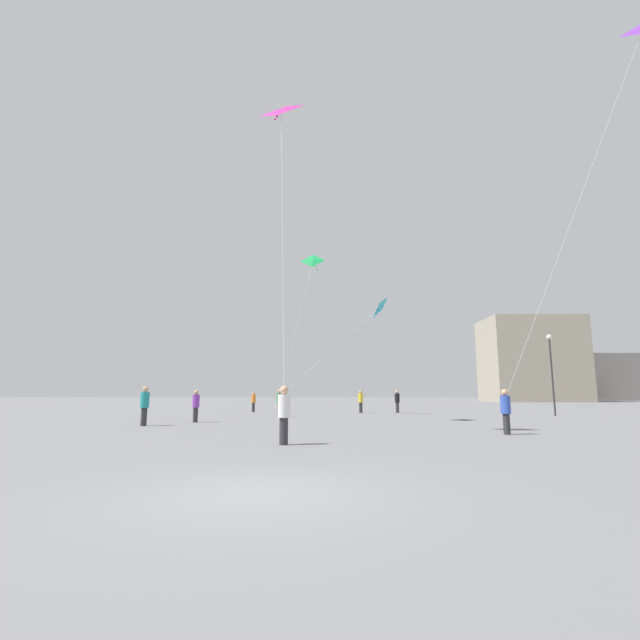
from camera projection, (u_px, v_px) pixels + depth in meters
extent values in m
plane|color=slate|center=(256.00, 494.00, 7.06)|extent=(300.00, 300.00, 0.00)
cylinder|color=#2D2D33|center=(195.00, 415.00, 24.27)|extent=(0.26, 0.26, 0.78)
cylinder|color=purple|center=(196.00, 401.00, 24.38)|extent=(0.37, 0.37, 0.68)
sphere|color=tan|center=(196.00, 392.00, 24.46)|extent=(0.26, 0.26, 0.26)
cylinder|color=#2D2D33|center=(507.00, 424.00, 17.20)|extent=(0.25, 0.25, 0.77)
cylinder|color=#3351B7|center=(505.00, 405.00, 17.32)|extent=(0.37, 0.37, 0.67)
sphere|color=tan|center=(505.00, 392.00, 17.39)|extent=(0.25, 0.25, 0.25)
cylinder|color=#2D2D33|center=(253.00, 407.00, 37.21)|extent=(0.24, 0.24, 0.75)
cylinder|color=orange|center=(254.00, 399.00, 37.32)|extent=(0.36, 0.36, 0.65)
sphere|color=tan|center=(254.00, 393.00, 37.39)|extent=(0.24, 0.24, 0.24)
cylinder|color=#2D2D33|center=(361.00, 408.00, 35.65)|extent=(0.26, 0.26, 0.81)
cylinder|color=yellow|center=(361.00, 398.00, 35.77)|extent=(0.39, 0.39, 0.70)
sphere|color=tan|center=(361.00, 392.00, 35.84)|extent=(0.26, 0.26, 0.26)
cylinder|color=#2D2D33|center=(279.00, 410.00, 30.55)|extent=(0.26, 0.26, 0.81)
cylinder|color=#388C47|center=(279.00, 399.00, 30.67)|extent=(0.39, 0.39, 0.70)
sphere|color=tan|center=(279.00, 391.00, 30.75)|extent=(0.26, 0.26, 0.26)
cylinder|color=#2D2D33|center=(284.00, 431.00, 13.83)|extent=(0.26, 0.26, 0.81)
cylinder|color=white|center=(284.00, 406.00, 13.94)|extent=(0.39, 0.39, 0.70)
sphere|color=tan|center=(284.00, 390.00, 14.02)|extent=(0.26, 0.26, 0.26)
cylinder|color=#2D2D33|center=(397.00, 408.00, 35.84)|extent=(0.26, 0.26, 0.81)
cylinder|color=black|center=(397.00, 398.00, 35.96)|extent=(0.39, 0.39, 0.70)
sphere|color=tan|center=(397.00, 392.00, 36.04)|extent=(0.26, 0.26, 0.26)
cylinder|color=#2D2D33|center=(144.00, 417.00, 21.70)|extent=(0.28, 0.28, 0.85)
cylinder|color=teal|center=(145.00, 400.00, 21.82)|extent=(0.41, 0.41, 0.74)
sphere|color=tan|center=(146.00, 389.00, 21.90)|extent=(0.28, 0.28, 0.28)
cylinder|color=silver|center=(570.00, 224.00, 16.45)|extent=(4.23, 3.65, 12.61)
pyramid|color=green|center=(313.00, 261.00, 33.58)|extent=(1.37, 0.56, 0.81)
sphere|color=green|center=(314.00, 264.00, 33.64)|extent=(0.10, 0.10, 0.10)
sphere|color=green|center=(316.00, 267.00, 33.67)|extent=(0.10, 0.10, 0.10)
sphere|color=green|center=(318.00, 270.00, 33.70)|extent=(0.10, 0.10, 0.10)
cylinder|color=silver|center=(297.00, 326.00, 32.15)|extent=(2.15, 1.50, 9.91)
pyramid|color=#D12899|center=(281.00, 110.00, 19.15)|extent=(1.65, 1.13, 0.77)
sphere|color=#D12899|center=(279.00, 113.00, 19.02)|extent=(0.10, 0.10, 0.10)
sphere|color=#D12899|center=(277.00, 116.00, 18.87)|extent=(0.10, 0.10, 0.10)
sphere|color=#D12899|center=(275.00, 119.00, 18.71)|extent=(0.10, 0.10, 0.10)
cylinder|color=silver|center=(283.00, 233.00, 16.57)|extent=(0.73, 3.32, 12.04)
pyramid|color=#1EB2C6|center=(380.00, 307.00, 26.17)|extent=(0.88, 1.64, 0.85)
sphere|color=#1EB2C6|center=(378.00, 310.00, 26.05)|extent=(0.10, 0.10, 0.10)
sphere|color=#1EB2C6|center=(376.00, 314.00, 25.95)|extent=(0.10, 0.10, 0.10)
sphere|color=#1EB2C6|center=(375.00, 317.00, 25.85)|extent=(0.10, 0.10, 0.10)
cylinder|color=silver|center=(326.00, 355.00, 28.43)|extent=(6.53, 5.08, 5.16)
cube|color=#A39984|center=(531.00, 360.00, 82.20)|extent=(16.47, 12.02, 14.93)
cube|color=gray|center=(584.00, 378.00, 98.30)|extent=(16.31, 16.61, 9.49)
cylinder|color=#2D2D30|center=(552.00, 377.00, 31.42)|extent=(0.12, 0.12, 5.28)
sphere|color=#EAE5C6|center=(549.00, 337.00, 31.86)|extent=(0.36, 0.36, 0.36)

